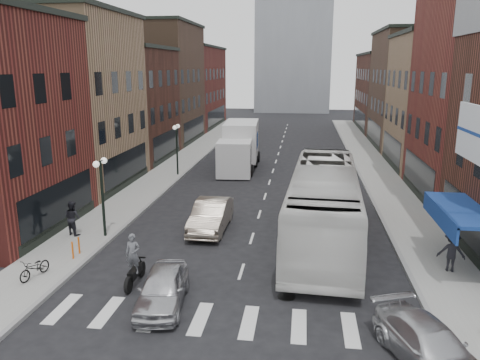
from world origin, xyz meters
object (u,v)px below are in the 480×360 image
(streetlamp_far, at_px, (177,140))
(ped_left_solo, at_px, (73,218))
(parked_bicycle, at_px, (35,268))
(ped_right_a, at_px, (451,252))
(streetlamp_near, at_px, (102,183))
(curb_car, at_px, (430,346))
(sedan_left_near, at_px, (163,288))
(transit_bus, at_px, (324,204))
(box_truck, at_px, (240,147))
(motorcycle_rider, at_px, (134,261))
(billboard_sign, at_px, (475,134))
(bike_rack, at_px, (76,248))
(sedan_left_far, at_px, (211,215))

(streetlamp_far, distance_m, ped_left_solo, 14.28)
(parked_bicycle, distance_m, ped_right_a, 17.20)
(streetlamp_near, bearing_deg, parked_bicycle, -99.16)
(curb_car, bearing_deg, sedan_left_near, 143.17)
(transit_bus, relative_size, sedan_left_near, 3.39)
(box_truck, height_order, ped_left_solo, box_truck)
(sedan_left_near, xyz_separation_m, ped_left_solo, (-6.60, 6.19, 0.35))
(motorcycle_rider, height_order, sedan_left_near, motorcycle_rider)
(box_truck, distance_m, ped_right_a, 22.63)
(billboard_sign, xyz_separation_m, ped_left_solo, (-17.64, 3.44, -5.10))
(bike_rack, height_order, motorcycle_rider, motorcycle_rider)
(streetlamp_far, bearing_deg, sedan_left_near, -76.29)
(billboard_sign, bearing_deg, box_truck, 118.81)
(streetlamp_near, distance_m, sedan_left_near, 8.28)
(sedan_left_far, height_order, ped_left_solo, ped_left_solo)
(ped_left_solo, distance_m, ped_right_a, 17.89)
(streetlamp_near, relative_size, motorcycle_rider, 1.90)
(sedan_left_far, bearing_deg, streetlamp_far, 113.31)
(transit_bus, distance_m, sedan_left_far, 6.00)
(motorcycle_rider, xyz_separation_m, curb_car, (10.33, -3.83, -0.38))
(streetlamp_far, height_order, ped_left_solo, streetlamp_far)
(streetlamp_near, distance_m, motorcycle_rider, 6.16)
(ped_right_a, bearing_deg, box_truck, -47.93)
(parked_bicycle, bearing_deg, box_truck, 89.35)
(billboard_sign, relative_size, ped_right_a, 2.16)
(bike_rack, xyz_separation_m, parked_bicycle, (-0.61, -2.31, 0.02))
(transit_bus, bearing_deg, sedan_left_far, 175.62)
(sedan_left_near, bearing_deg, streetlamp_far, 97.11)
(bike_rack, relative_size, transit_bus, 0.06)
(parked_bicycle, bearing_deg, motorcycle_rider, 15.29)
(box_truck, xyz_separation_m, ped_left_solo, (-6.17, -17.43, -0.89))
(motorcycle_rider, distance_m, sedan_left_far, 7.05)
(billboard_sign, distance_m, ped_left_solo, 18.69)
(streetlamp_near, relative_size, streetlamp_far, 1.00)
(box_truck, xyz_separation_m, transit_bus, (6.44, -16.13, -0.03))
(box_truck, relative_size, transit_bus, 0.67)
(box_truck, relative_size, ped_left_solo, 5.13)
(bike_rack, relative_size, sedan_left_far, 0.16)
(streetlamp_near, height_order, transit_bus, streetlamp_near)
(sedan_left_near, bearing_deg, motorcycle_rider, 131.69)
(streetlamp_far, xyz_separation_m, sedan_left_near, (4.94, -20.25, -2.23))
(sedan_left_far, distance_m, parked_bicycle, 9.16)
(billboard_sign, relative_size, sedan_left_near, 0.92)
(streetlamp_far, bearing_deg, sedan_left_far, -67.01)
(transit_bus, bearing_deg, curb_car, -71.66)
(streetlamp_far, height_order, motorcycle_rider, streetlamp_far)
(sedan_left_far, relative_size, parked_bicycle, 3.07)
(parked_bicycle, xyz_separation_m, ped_left_solo, (-0.85, 4.95, 0.47))
(transit_bus, height_order, ped_right_a, transit_bus)
(box_truck, height_order, sedan_left_near, box_truck)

